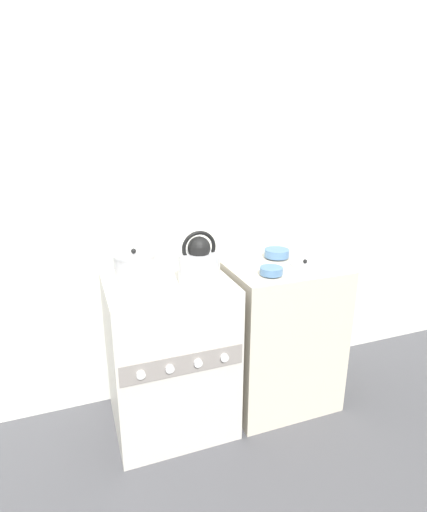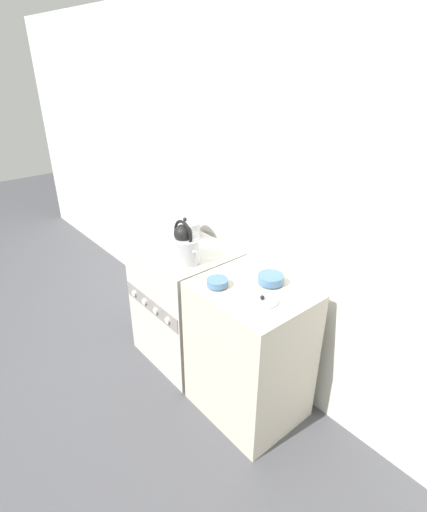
% 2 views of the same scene
% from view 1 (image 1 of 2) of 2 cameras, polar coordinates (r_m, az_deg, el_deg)
% --- Properties ---
extents(ground_plane, '(12.00, 12.00, 0.00)m').
position_cam_1_polar(ground_plane, '(2.42, -3.98, -26.42)').
color(ground_plane, '#4C4C51').
extents(wall_back, '(7.00, 0.06, 2.50)m').
position_cam_1_polar(wall_back, '(2.41, -9.02, 7.11)').
color(wall_back, silver).
rests_on(wall_back, ground_plane).
extents(stove, '(0.66, 0.60, 0.91)m').
position_cam_1_polar(stove, '(2.36, -6.25, -13.78)').
color(stove, beige).
rests_on(stove, ground_plane).
extents(counter, '(0.66, 0.54, 0.92)m').
position_cam_1_polar(counter, '(2.57, 9.30, -10.94)').
color(counter, beige).
rests_on(counter, ground_plane).
extents(kettle, '(0.26, 0.22, 0.29)m').
position_cam_1_polar(kettle, '(2.07, -2.00, -1.14)').
color(kettle, silver).
rests_on(kettle, stove).
extents(cooking_pot, '(0.23, 0.23, 0.16)m').
position_cam_1_polar(cooking_pot, '(2.23, -11.23, -1.23)').
color(cooking_pot, '#B2B2B7').
rests_on(cooking_pot, stove).
extents(enamel_bowl, '(0.15, 0.15, 0.06)m').
position_cam_1_polar(enamel_bowl, '(2.49, 9.02, 0.40)').
color(enamel_bowl, '#4C729E').
rests_on(enamel_bowl, counter).
extents(small_ceramic_bowl, '(0.13, 0.13, 0.05)m').
position_cam_1_polar(small_ceramic_bowl, '(2.20, 8.25, -2.11)').
color(small_ceramic_bowl, '#4C729E').
rests_on(small_ceramic_bowl, counter).
extents(loose_pot_lid, '(0.18, 0.18, 0.03)m').
position_cam_1_polar(loose_pot_lid, '(2.41, 12.93, -1.11)').
color(loose_pot_lid, '#B2B2B7').
rests_on(loose_pot_lid, counter).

